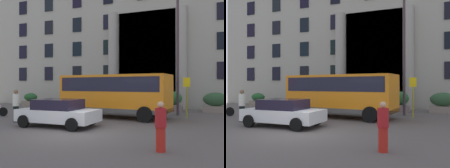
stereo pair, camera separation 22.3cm
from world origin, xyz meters
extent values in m
cube|color=#544E4C|center=(0.00, 0.00, -0.06)|extent=(80.00, 64.00, 0.12)
cube|color=#9E9C8E|center=(0.00, 17.50, 7.58)|extent=(34.52, 9.00, 15.15)
cube|color=black|center=(0.35, 13.06, 4.51)|extent=(5.37, 0.12, 9.02)
cylinder|color=#9D9890|center=(-2.82, 12.75, 4.51)|extent=(0.98, 0.98, 9.02)
cylinder|color=#9F9991|center=(3.53, 12.75, 4.51)|extent=(0.98, 0.98, 9.02)
cube|color=black|center=(-13.81, 12.96, 3.33)|extent=(0.99, 0.08, 1.46)
cube|color=black|center=(-10.36, 12.96, 3.33)|extent=(0.99, 0.08, 1.46)
cube|color=black|center=(-6.90, 12.96, 3.33)|extent=(0.99, 0.08, 1.46)
cube|color=black|center=(-3.45, 12.96, 3.33)|extent=(0.99, 0.08, 1.46)
cube|color=black|center=(6.90, 12.96, 3.33)|extent=(0.99, 0.08, 1.46)
cube|color=black|center=(-13.81, 12.96, 5.83)|extent=(0.99, 0.08, 1.46)
cube|color=black|center=(-10.36, 12.96, 5.83)|extent=(0.99, 0.08, 1.46)
cube|color=black|center=(-6.90, 12.96, 5.83)|extent=(0.99, 0.08, 1.46)
cube|color=black|center=(-3.45, 12.96, 5.83)|extent=(0.99, 0.08, 1.46)
cube|color=black|center=(6.90, 12.96, 5.83)|extent=(0.99, 0.08, 1.46)
cube|color=black|center=(-13.81, 12.96, 8.33)|extent=(0.99, 0.08, 1.46)
cube|color=black|center=(-10.36, 12.96, 8.33)|extent=(0.99, 0.08, 1.46)
cube|color=black|center=(-6.90, 12.96, 8.33)|extent=(0.99, 0.08, 1.46)
cube|color=black|center=(-3.45, 12.96, 8.33)|extent=(0.99, 0.08, 1.46)
cube|color=black|center=(6.90, 12.96, 8.33)|extent=(0.99, 0.08, 1.46)
cube|color=black|center=(-13.81, 12.96, 10.83)|extent=(0.99, 0.08, 1.46)
cube|color=black|center=(-10.36, 12.96, 10.83)|extent=(0.99, 0.08, 1.46)
cube|color=black|center=(-6.90, 12.96, 10.83)|extent=(0.99, 0.08, 1.46)
cube|color=orange|center=(-0.09, 5.50, 1.59)|extent=(7.29, 3.18, 2.29)
cube|color=black|center=(-0.09, 5.50, 2.15)|extent=(6.87, 3.16, 0.88)
cube|color=black|center=(3.35, 5.10, 1.96)|extent=(0.29, 2.00, 1.10)
cube|color=#4E4D4C|center=(-0.09, 5.50, 0.57)|extent=(7.29, 3.22, 0.24)
cylinder|color=black|center=(2.50, 6.40, 0.45)|extent=(0.93, 0.38, 0.90)
cylinder|color=black|center=(2.23, 4.03, 0.45)|extent=(0.93, 0.38, 0.90)
cylinder|color=black|center=(-2.41, 6.97, 0.45)|extent=(0.93, 0.38, 0.90)
cylinder|color=black|center=(-2.68, 4.60, 0.45)|extent=(0.93, 0.38, 0.90)
cylinder|color=#A09D15|center=(4.31, 6.98, 1.27)|extent=(0.08, 0.08, 2.53)
cube|color=yellow|center=(4.31, 6.95, 2.28)|extent=(0.44, 0.03, 0.60)
cube|color=gray|center=(-10.65, 10.36, 0.27)|extent=(1.55, 0.87, 0.54)
ellipsoid|color=#215126|center=(-10.65, 10.36, 0.92)|extent=(1.49, 0.78, 0.76)
cube|color=gray|center=(3.06, 10.29, 0.26)|extent=(1.51, 0.90, 0.53)
ellipsoid|color=#295C2E|center=(3.06, 10.29, 1.06)|extent=(1.45, 0.81, 1.07)
cube|color=gray|center=(6.22, 10.63, 0.25)|extent=(1.95, 0.85, 0.50)
ellipsoid|color=#2C4D2F|center=(6.22, 10.63, 1.01)|extent=(1.88, 0.76, 1.04)
cube|color=silver|center=(-1.61, 1.26, 0.57)|extent=(4.12, 2.02, 0.60)
cube|color=black|center=(-1.61, 1.26, 1.13)|extent=(2.24, 1.73, 0.51)
cylinder|color=black|center=(-0.20, 2.16, 0.31)|extent=(0.63, 0.22, 0.62)
cylinder|color=black|center=(-0.26, 0.27, 0.31)|extent=(0.63, 0.22, 0.62)
cylinder|color=black|center=(-2.96, 2.25, 0.31)|extent=(0.63, 0.22, 0.62)
cylinder|color=black|center=(-3.02, 0.37, 0.31)|extent=(0.63, 0.22, 0.62)
cylinder|color=black|center=(-7.31, 3.43, 0.30)|extent=(0.61, 0.20, 0.60)
cylinder|color=#A5A5A8|center=(-7.41, 3.42, 0.88)|extent=(0.12, 0.55, 0.03)
cylinder|color=red|center=(4.02, -1.68, 0.39)|extent=(0.30, 0.30, 0.77)
cylinder|color=#A81A1E|center=(4.02, -1.68, 1.07)|extent=(0.36, 0.36, 0.60)
sphere|color=tan|center=(4.02, -1.68, 1.48)|extent=(0.21, 0.21, 0.21)
cylinder|color=black|center=(-4.72, 1.74, 0.45)|extent=(0.30, 0.30, 0.90)
cylinder|color=silver|center=(-4.72, 1.74, 1.25)|extent=(0.36, 0.36, 0.69)
sphere|color=brown|center=(-4.72, 1.74, 1.71)|extent=(0.24, 0.24, 0.24)
cylinder|color=#3F3136|center=(3.66, 7.99, 4.24)|extent=(0.18, 0.18, 8.49)
camera|label=1|loc=(5.24, -9.39, 2.09)|focal=39.12mm
camera|label=2|loc=(5.45, -9.31, 2.09)|focal=39.12mm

